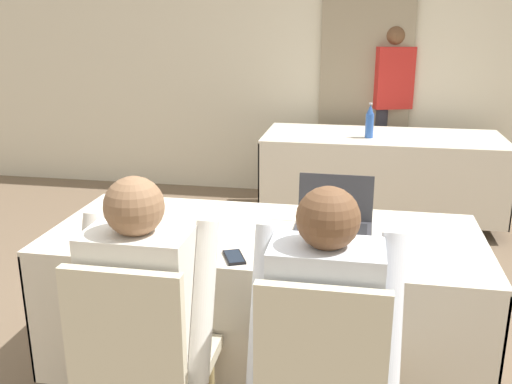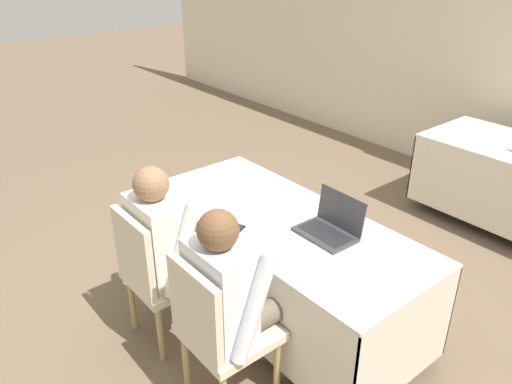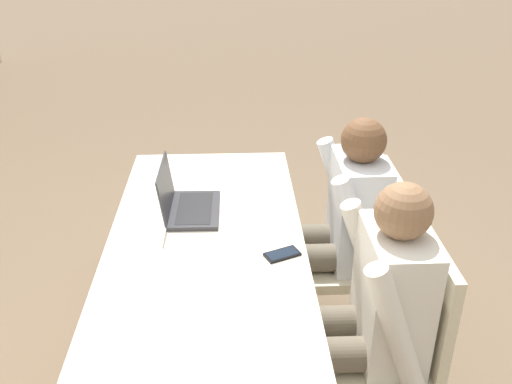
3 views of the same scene
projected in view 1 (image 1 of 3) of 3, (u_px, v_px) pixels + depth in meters
The scene contains 14 objects.
ground_plane at pixel (264, 373), 2.76m from camera, with size 24.00×24.00×0.00m, color brown.
wall_back at pixel (321, 51), 5.24m from camera, with size 12.00×0.06×2.70m.
curtain_panel at pixel (366, 55), 5.12m from camera, with size 0.82×0.04×2.65m.
conference_table_near at pixel (264, 267), 2.59m from camera, with size 1.92×0.82×0.73m.
conference_table_far at pixel (381, 156), 4.68m from camera, with size 1.92×0.82×0.73m.
laptop at pixel (334, 220), 2.57m from camera, with size 0.35×0.26×0.23m.
cell_phone at pixel (234, 257), 2.26m from camera, with size 0.12×0.16×0.01m.
paper_beside_laptop at pixel (359, 251), 2.34m from camera, with size 0.21×0.30×0.00m.
water_bottle at pixel (370, 122), 4.50m from camera, with size 0.07×0.07×0.28m.
chair_near_left at pixel (141, 361), 1.99m from camera, with size 0.44×0.44×0.90m.
chair_near_right at pixel (321, 381), 1.88m from camera, with size 0.44×0.44×0.90m.
person_checkered_shirt at pixel (149, 306), 2.04m from camera, with size 0.50×0.52×1.16m.
person_white_shirt at pixel (325, 323), 1.93m from camera, with size 0.50×0.52×1.16m.
person_red_shirt at pixel (391, 101), 5.23m from camera, with size 0.39×0.30×1.59m.
Camera 1 is at (0.40, -2.35, 1.65)m, focal length 40.00 mm.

